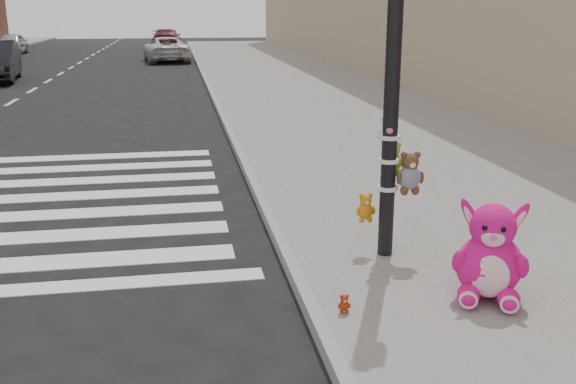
{
  "coord_description": "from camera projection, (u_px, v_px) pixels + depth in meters",
  "views": [
    {
      "loc": [
        0.43,
        -4.49,
        2.73
      ],
      "look_at": [
        1.61,
        2.31,
        0.75
      ],
      "focal_mm": 40.0,
      "sensor_mm": 36.0,
      "label": 1
    }
  ],
  "objects": [
    {
      "name": "car_maroon_near",
      "position": [
        167.0,
        39.0,
        45.2
      ],
      "size": [
        2.13,
        4.81,
        1.37
      ],
      "primitive_type": "imported",
      "rotation": [
        0.0,
        0.0,
        3.1
      ],
      "color": "maroon",
      "rests_on": "ground"
    },
    {
      "name": "sidewalk_near",
      "position": [
        373.0,
        125.0,
        15.21
      ],
      "size": [
        7.0,
        80.0,
        0.14
      ],
      "primitive_type": "cube",
      "color": "slate",
      "rests_on": "ground"
    },
    {
      "name": "pink_bunny",
      "position": [
        490.0,
        258.0,
        5.86
      ],
      "size": [
        0.82,
        0.87,
        0.96
      ],
      "rotation": [
        0.0,
        0.0,
        -0.43
      ],
      "color": "#DD127F",
      "rests_on": "sidewalk_near"
    },
    {
      "name": "signal_pole",
      "position": [
        394.0,
        104.0,
        6.59
      ],
      "size": [
        0.69,
        0.49,
        4.0
      ],
      "color": "black",
      "rests_on": "sidewalk_near"
    },
    {
      "name": "car_silver_deep",
      "position": [
        11.0,
        44.0,
        39.48
      ],
      "size": [
        1.6,
        3.84,
        1.3
      ],
      "primitive_type": "imported",
      "rotation": [
        0.0,
        0.0,
        0.02
      ],
      "color": "#B1B2B6",
      "rests_on": "ground"
    },
    {
      "name": "red_teddy",
      "position": [
        344.0,
        304.0,
        5.64
      ],
      "size": [
        0.12,
        0.09,
        0.17
      ],
      "primitive_type": null,
      "rotation": [
        0.0,
        0.0,
        -0.03
      ],
      "color": "#A62910",
      "rests_on": "sidewalk_near"
    },
    {
      "name": "car_white_near",
      "position": [
        166.0,
        49.0,
        34.1
      ],
      "size": [
        2.64,
        4.88,
        1.3
      ],
      "primitive_type": "imported",
      "rotation": [
        0.0,
        0.0,
        3.25
      ],
      "color": "silver",
      "rests_on": "ground"
    },
    {
      "name": "curb_edge",
      "position": [
        228.0,
        129.0,
        14.64
      ],
      "size": [
        0.12,
        80.0,
        0.15
      ],
      "primitive_type": "cube",
      "color": "gray",
      "rests_on": "ground"
    },
    {
      "name": "ground",
      "position": [
        133.0,
        377.0,
        4.94
      ],
      "size": [
        120.0,
        120.0,
        0.0
      ],
      "primitive_type": "plane",
      "color": "black",
      "rests_on": "ground"
    }
  ]
}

